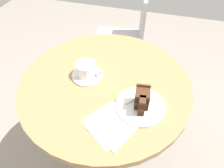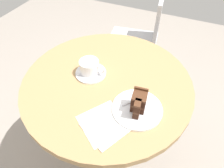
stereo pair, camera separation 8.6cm
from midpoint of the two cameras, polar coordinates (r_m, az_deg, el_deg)
ground_plane at (r=1.53m, az=-2.97°, el=-18.50°), size 4.40×4.40×0.01m
cafe_table at (r=1.02m, az=-4.26°, el=-3.81°), size 0.80×0.80×0.72m
saucer at (r=0.96m, az=-9.55°, el=2.37°), size 0.15×0.15×0.01m
coffee_cup at (r=0.94m, az=-9.99°, el=4.18°), size 0.12×0.09×0.06m
teaspoon at (r=0.94m, az=-11.60°, el=1.40°), size 0.11×0.02×0.00m
cake_plate at (r=0.83m, az=5.14°, el=-6.39°), size 0.21×0.21×0.01m
cake_slice at (r=0.79m, az=5.52°, el=-4.50°), size 0.06×0.09×0.09m
fork at (r=0.85m, az=5.38°, el=-3.50°), size 0.10×0.11×0.00m
napkin at (r=0.78m, az=-3.50°, el=-11.79°), size 0.23×0.23×0.00m
cafe_chair at (r=1.60m, az=3.16°, el=13.69°), size 0.43×0.43×0.86m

